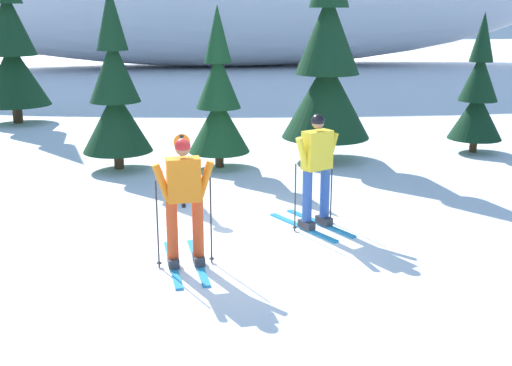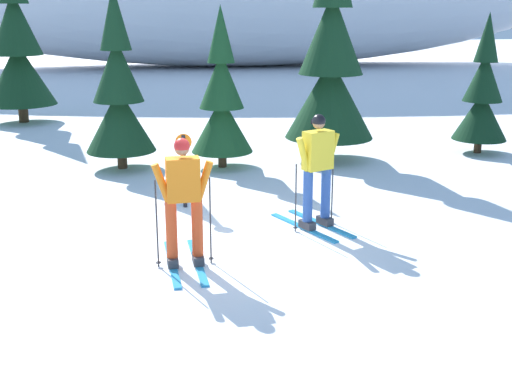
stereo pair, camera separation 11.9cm
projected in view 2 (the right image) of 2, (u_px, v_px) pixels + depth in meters
name	position (u px, v px, depth m)	size (l,w,h in m)	color
ground_plane	(214.00, 252.00, 9.10)	(120.00, 120.00, 0.00)	white
skier_yellow_jacket	(317.00, 169.00, 9.84)	(1.10, 1.65, 1.81)	#2893CC
skier_orange_jacket	(184.00, 200.00, 8.35)	(0.81, 1.69, 1.76)	#2893CC
pine_tree_center_left	(17.00, 48.00, 18.90)	(2.06, 2.06, 5.33)	#47301E
pine_tree_center	(119.00, 94.00, 13.45)	(1.48, 1.48, 3.84)	#47301E
pine_tree_center_right	(222.00, 101.00, 13.61)	(1.33, 1.33, 3.44)	#47301E
pine_tree_right	(331.00, 64.00, 14.12)	(1.99, 1.99, 5.14)	#47301E
pine_tree_far_right	(482.00, 95.00, 14.99)	(1.27, 1.27, 3.29)	#47301E
trail_marker_post	(184.00, 166.00, 10.96)	(0.28, 0.07, 1.30)	black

